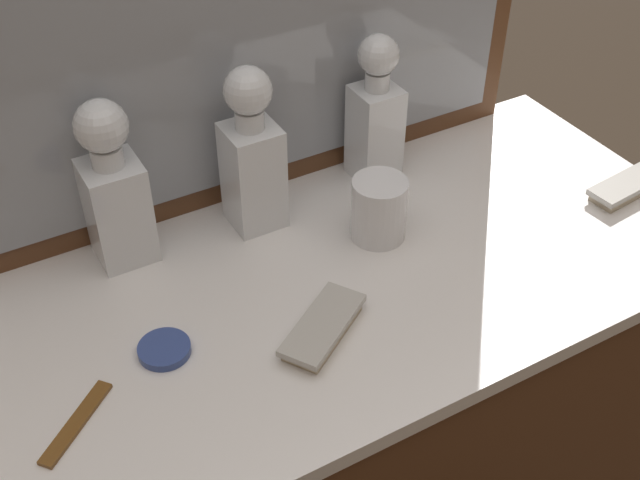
# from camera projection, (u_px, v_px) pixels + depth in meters

# --- Properties ---
(dresser) EXTENTS (1.26, 0.56, 0.89)m
(dresser) POSITION_uv_depth(u_px,v_px,m) (320.00, 462.00, 1.47)
(dresser) COLOR brown
(dresser) RESTS_ON ground_plane
(crystal_decanter_far_left) EXTENTS (0.08, 0.08, 0.27)m
(crystal_decanter_far_left) POSITION_uv_depth(u_px,v_px,m) (252.00, 164.00, 1.23)
(crystal_decanter_far_left) COLOR white
(crystal_decanter_far_left) RESTS_ON dresser
(crystal_decanter_left) EXTENTS (0.07, 0.07, 0.26)m
(crystal_decanter_left) POSITION_uv_depth(u_px,v_px,m) (375.00, 123.00, 1.33)
(crystal_decanter_left) COLOR white
(crystal_decanter_left) RESTS_ON dresser
(crystal_decanter_far_right) EXTENTS (0.08, 0.08, 0.27)m
(crystal_decanter_far_right) POSITION_uv_depth(u_px,v_px,m) (115.00, 198.00, 1.17)
(crystal_decanter_far_right) COLOR white
(crystal_decanter_far_right) RESTS_ON dresser
(crystal_tumbler_front) EXTENTS (0.09, 0.09, 0.10)m
(crystal_tumbler_front) POSITION_uv_depth(u_px,v_px,m) (379.00, 211.00, 1.24)
(crystal_tumbler_front) COLOR white
(crystal_tumbler_front) RESTS_ON dresser
(silver_brush_far_left) EXTENTS (0.16, 0.13, 0.02)m
(silver_brush_far_left) POSITION_uv_depth(u_px,v_px,m) (323.00, 328.00, 1.10)
(silver_brush_far_left) COLOR #B7A88C
(silver_brush_far_left) RESTS_ON dresser
(silver_brush_rear) EXTENTS (0.15, 0.07, 0.02)m
(silver_brush_rear) POSITION_uv_depth(u_px,v_px,m) (627.00, 187.00, 1.35)
(silver_brush_rear) COLOR #B7A88C
(silver_brush_rear) RESTS_ON dresser
(porcelain_dish) EXTENTS (0.07, 0.07, 0.01)m
(porcelain_dish) POSITION_uv_depth(u_px,v_px,m) (164.00, 349.00, 1.08)
(porcelain_dish) COLOR #33478C
(porcelain_dish) RESTS_ON dresser
(tortoiseshell_comb) EXTENTS (0.11, 0.10, 0.01)m
(tortoiseshell_comb) POSITION_uv_depth(u_px,v_px,m) (76.00, 423.00, 0.99)
(tortoiseshell_comb) COLOR brown
(tortoiseshell_comb) RESTS_ON dresser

